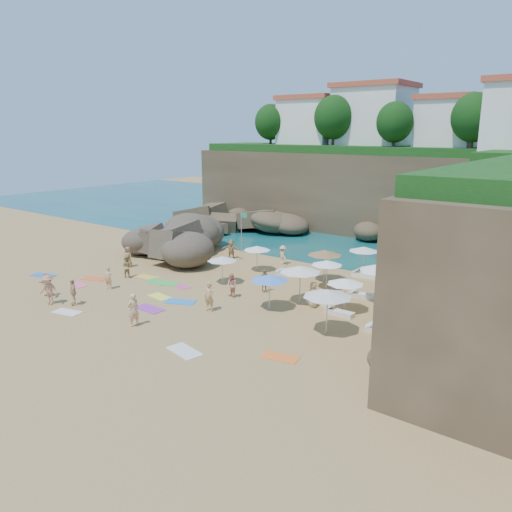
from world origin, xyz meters
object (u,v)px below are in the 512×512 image
Objects in this scene: flag_pole at (242,227)px; person_stand_4 at (313,294)px; parasol_0 at (257,248)px; person_stand_0 at (109,278)px; person_stand_2 at (283,255)px; person_stand_5 at (231,249)px; person_stand_1 at (127,267)px; rock_outcrop at (180,254)px; lounger_0 at (288,274)px; person_stand_6 at (133,310)px; parasol_2 at (364,249)px; parasol_1 at (381,267)px; person_stand_3 at (264,281)px.

flag_pole is 2.25× the size of person_stand_4.
person_stand_0 is at bearing -118.58° from parasol_0.
person_stand_5 is (-4.42, -1.08, 0.05)m from person_stand_2.
person_stand_1 is 0.98× the size of person_stand_5.
person_stand_1 is 1.01× the size of person_stand_4.
rock_outcrop is 5.43× the size of person_stand_4.
flag_pole reaches higher than person_stand_0.
parasol_0 is 1.16× the size of lounger_0.
person_stand_4 is at bearing 152.97° from person_stand_6.
parasol_2 reaches higher than rock_outcrop.
lounger_0 is at bearing -173.54° from person_stand_4.
person_stand_6 is (-1.20, -13.15, 0.79)m from lounger_0.
parasol_0 is 12.80m from person_stand_6.
lounger_0 is 11.65m from person_stand_1.
parasol_2 is at bearing 124.47° from parasol_1.
parasol_0 is at bearing 43.19° from person_stand_0.
parasol_0 is 4.39m from person_stand_5.
person_stand_1 is 9.02m from person_stand_5.
flag_pole is at bearing 19.97° from person_stand_2.
person_stand_5 is (4.62, 1.40, 0.81)m from rock_outcrop.
person_stand_1 reaches higher than person_stand_3.
person_stand_5 is (-14.21, 2.79, -1.44)m from parasol_1.
person_stand_3 is at bearing 15.68° from person_stand_0.
person_stand_2 is at bearing 47.02° from person_stand_0.
lounger_0 is at bearing 42.69° from person_stand_3.
person_stand_1 is at bearing -117.33° from person_stand_6.
flag_pole is at bearing 42.84° from rock_outcrop.
person_stand_2 is (0.47, 2.75, -1.01)m from parasol_0.
person_stand_2 is 0.97× the size of person_stand_3.
person_stand_0 is at bearing -121.99° from person_stand_5.
rock_outcrop is at bearing 101.92° from person_stand_3.
person_stand_4 is (7.00, -7.01, 0.03)m from person_stand_2.
person_stand_1 reaches higher than lounger_0.
person_stand_0 is 13.49m from person_stand_2.
parasol_0 reaches higher than person_stand_5.
parasol_1 reaches higher than person_stand_5.
parasol_1 reaches higher than person_stand_0.
parasol_1 reaches higher than person_stand_3.
person_stand_3 is at bearing 175.80° from person_stand_6.
parasol_2 is (15.29, 3.78, 1.91)m from rock_outcrop.
person_stand_2 is (5.65, 12.25, -0.00)m from person_stand_0.
parasol_1 is at bearing -4.20° from rock_outcrop.
person_stand_5 is (-10.67, -2.37, -1.10)m from parasol_2.
rock_outcrop reaches higher than person_stand_0.
parasol_1 is 14.70m from person_stand_6.
person_stand_4 is 0.98× the size of person_stand_5.
person_stand_0 is 0.96× the size of person_stand_1.
person_stand_2 is at bearing -168.34° from parasol_2.
rock_outcrop reaches higher than person_stand_5.
parasol_2 is 6.49m from person_stand_2.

